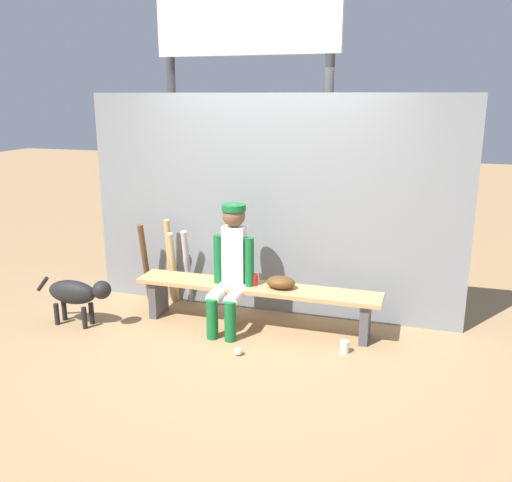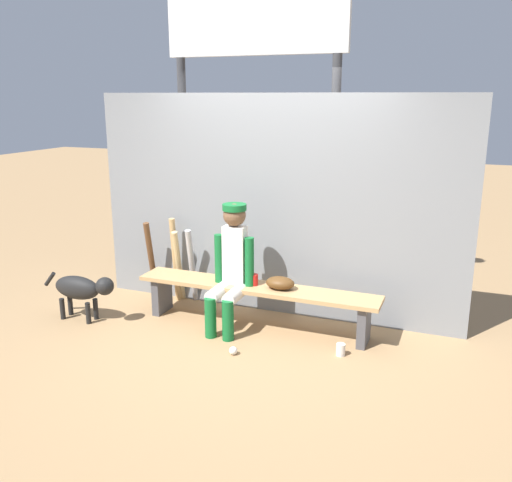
# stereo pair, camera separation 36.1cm
# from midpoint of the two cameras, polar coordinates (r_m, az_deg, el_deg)

# --- Properties ---
(ground_plane) EXTENTS (30.00, 30.00, 0.00)m
(ground_plane) POSITION_cam_midpoint_polar(r_m,az_deg,el_deg) (5.52, -1.90, -8.85)
(ground_plane) COLOR #9E7A51
(chainlink_fence) EXTENTS (3.91, 0.03, 2.25)m
(chainlink_fence) POSITION_cam_midpoint_polar(r_m,az_deg,el_deg) (5.60, -0.45, 3.55)
(chainlink_fence) COLOR gray
(chainlink_fence) RESTS_ON ground_plane
(dugout_bench) EXTENTS (2.43, 0.36, 0.43)m
(dugout_bench) POSITION_cam_midpoint_polar(r_m,az_deg,el_deg) (5.40, -1.93, -5.59)
(dugout_bench) COLOR tan
(dugout_bench) RESTS_ON ground_plane
(player_seated) EXTENTS (0.41, 0.55, 1.22)m
(player_seated) POSITION_cam_midpoint_polar(r_m,az_deg,el_deg) (5.28, -4.59, -2.46)
(player_seated) COLOR silver
(player_seated) RESTS_ON ground_plane
(baseball_glove) EXTENTS (0.28, 0.20, 0.12)m
(baseball_glove) POSITION_cam_midpoint_polar(r_m,az_deg,el_deg) (5.27, 0.61, -4.32)
(baseball_glove) COLOR #593819
(baseball_glove) RESTS_ON dugout_bench
(bat_aluminum_silver) EXTENTS (0.11, 0.27, 0.86)m
(bat_aluminum_silver) POSITION_cam_midpoint_polar(r_m,az_deg,el_deg) (6.00, -8.85, -2.72)
(bat_aluminum_silver) COLOR #B7B7BC
(bat_aluminum_silver) RESTS_ON ground_plane
(bat_wood_natural) EXTENTS (0.11, 0.26, 0.82)m
(bat_wood_natural) POSITION_cam_midpoint_polar(r_m,az_deg,el_deg) (6.06, -10.23, -2.74)
(bat_wood_natural) COLOR tan
(bat_wood_natural) RESTS_ON ground_plane
(bat_wood_tan) EXTENTS (0.08, 0.14, 0.95)m
(bat_wood_tan) POSITION_cam_midpoint_polar(r_m,az_deg,el_deg) (6.07, -10.60, -2.14)
(bat_wood_tan) COLOR tan
(bat_wood_tan) RESTS_ON ground_plane
(bat_wood_dark) EXTENTS (0.08, 0.23, 0.90)m
(bat_wood_dark) POSITION_cam_midpoint_polar(r_m,az_deg,el_deg) (6.16, -13.05, -2.24)
(bat_wood_dark) COLOR brown
(bat_wood_dark) RESTS_ON ground_plane
(baseball) EXTENTS (0.07, 0.07, 0.07)m
(baseball) POSITION_cam_midpoint_polar(r_m,az_deg,el_deg) (4.95, -3.99, -11.36)
(baseball) COLOR white
(baseball) RESTS_ON ground_plane
(cup_on_ground) EXTENTS (0.08, 0.08, 0.11)m
(cup_on_ground) POSITION_cam_midpoint_polar(r_m,az_deg,el_deg) (5.01, 7.10, -10.86)
(cup_on_ground) COLOR silver
(cup_on_ground) RESTS_ON ground_plane
(cup_on_bench) EXTENTS (0.08, 0.08, 0.11)m
(cup_on_bench) POSITION_cam_midpoint_polar(r_m,az_deg,el_deg) (5.36, -2.16, -4.06)
(cup_on_bench) COLOR red
(cup_on_bench) RESTS_ON dugout_bench
(scoreboard) EXTENTS (2.34, 0.27, 3.62)m
(scoreboard) POSITION_cam_midpoint_polar(r_m,az_deg,el_deg) (6.28, -2.11, 17.97)
(scoreboard) COLOR #3F3F42
(scoreboard) RESTS_ON ground_plane
(dog) EXTENTS (0.84, 0.20, 0.49)m
(dog) POSITION_cam_midpoint_polar(r_m,az_deg,el_deg) (5.77, -19.77, -5.12)
(dog) COLOR black
(dog) RESTS_ON ground_plane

